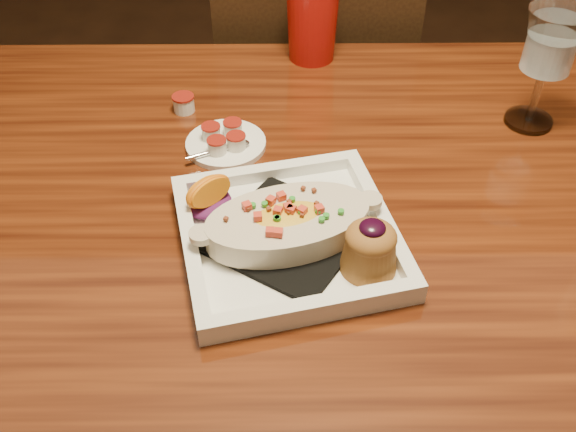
{
  "coord_description": "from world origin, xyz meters",
  "views": [
    {
      "loc": [
        -0.07,
        -0.64,
        1.33
      ],
      "look_at": [
        -0.06,
        -0.04,
        0.77
      ],
      "focal_mm": 40.0,
      "sensor_mm": 36.0,
      "label": 1
    }
  ],
  "objects_px": {
    "plate": "(295,231)",
    "saucer": "(225,142)",
    "table": "(330,256)",
    "chair_far": "(312,102)",
    "red_tumbler": "(312,16)",
    "goblet": "(550,48)"
  },
  "relations": [
    {
      "from": "plate",
      "to": "saucer",
      "type": "distance_m",
      "value": 0.23
    },
    {
      "from": "plate",
      "to": "saucer",
      "type": "height_order",
      "value": "plate"
    },
    {
      "from": "table",
      "to": "chair_far",
      "type": "height_order",
      "value": "chair_far"
    },
    {
      "from": "saucer",
      "to": "red_tumbler",
      "type": "relative_size",
      "value": 0.77
    },
    {
      "from": "plate",
      "to": "goblet",
      "type": "bearing_deg",
      "value": 22.87
    },
    {
      "from": "saucer",
      "to": "red_tumbler",
      "type": "xyz_separation_m",
      "value": [
        0.14,
        0.27,
        0.07
      ]
    },
    {
      "from": "chair_far",
      "to": "plate",
      "type": "distance_m",
      "value": 0.76
    },
    {
      "from": "plate",
      "to": "goblet",
      "type": "height_order",
      "value": "goblet"
    },
    {
      "from": "table",
      "to": "plate",
      "type": "distance_m",
      "value": 0.15
    },
    {
      "from": "plate",
      "to": "red_tumbler",
      "type": "xyz_separation_m",
      "value": [
        0.04,
        0.48,
        0.05
      ]
    },
    {
      "from": "goblet",
      "to": "saucer",
      "type": "height_order",
      "value": "goblet"
    },
    {
      "from": "table",
      "to": "plate",
      "type": "relative_size",
      "value": 4.8
    },
    {
      "from": "red_tumbler",
      "to": "table",
      "type": "bearing_deg",
      "value": -87.85
    },
    {
      "from": "goblet",
      "to": "plate",
      "type": "bearing_deg",
      "value": -144.11
    },
    {
      "from": "table",
      "to": "plate",
      "type": "bearing_deg",
      "value": -125.21
    },
    {
      "from": "plate",
      "to": "red_tumbler",
      "type": "distance_m",
      "value": 0.48
    },
    {
      "from": "table",
      "to": "goblet",
      "type": "xyz_separation_m",
      "value": [
        0.32,
        0.19,
        0.22
      ]
    },
    {
      "from": "table",
      "to": "saucer",
      "type": "relative_size",
      "value": 12.54
    },
    {
      "from": "goblet",
      "to": "chair_far",
      "type": "bearing_deg",
      "value": 125.82
    },
    {
      "from": "plate",
      "to": "table",
      "type": "bearing_deg",
      "value": 41.78
    },
    {
      "from": "table",
      "to": "red_tumbler",
      "type": "distance_m",
      "value": 0.44
    },
    {
      "from": "goblet",
      "to": "saucer",
      "type": "xyz_separation_m",
      "value": [
        -0.47,
        -0.06,
        -0.12
      ]
    }
  ]
}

